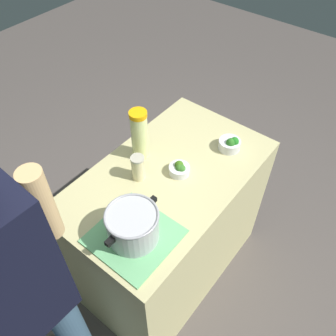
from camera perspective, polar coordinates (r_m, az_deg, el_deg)
The scene contains 9 objects.
ground_plane at distance 2.58m, azimuth 0.00°, elevation -15.13°, with size 8.00×8.00×0.00m, color #554C48.
counter_slab at distance 2.18m, azimuth 0.00°, elevation -9.36°, with size 1.15×0.69×0.94m, color #C5BB81.
dish_cloth at distance 1.59m, azimuth -5.50°, elevation -10.90°, with size 0.35×0.35×0.01m, color #6DBA79.
cooking_pot at distance 1.51m, azimuth -5.73°, elevation -9.18°, with size 0.30×0.23×0.16m.
lemonade_pitcher at distance 1.81m, azimuth -4.63°, elevation 5.36°, with size 0.09×0.09×0.29m.
mason_jar at distance 1.75m, azimuth -4.85°, elevation 0.06°, with size 0.07×0.07×0.14m.
broccoli_bowl_front at distance 1.94m, azimuth 10.04°, elevation 3.84°, with size 0.12×0.12×0.08m.
broccoli_bowl_center at distance 1.79m, azimuth 1.88°, elevation -0.15°, with size 0.11×0.11×0.07m.
person_cook at distance 1.50m, azimuth -21.94°, elevation -20.55°, with size 0.50×0.21×1.75m.
Camera 1 is at (0.94, 0.75, 2.29)m, focal length 37.68 mm.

